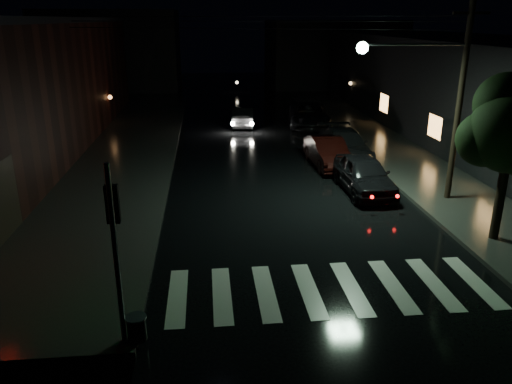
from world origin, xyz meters
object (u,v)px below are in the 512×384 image
object	(u,v)px
parked_car_a	(364,174)
parked_car_b	(328,152)
parked_car_c	(344,145)
parked_car_d	(309,115)
oncoming_car	(243,117)

from	to	relation	value
parked_car_a	parked_car_b	size ratio (longest dim) A/B	1.04
parked_car_a	parked_car_c	size ratio (longest dim) A/B	0.86
parked_car_d	oncoming_car	xyz separation A→B (m)	(-4.55, 0.51, -0.12)
parked_car_c	parked_car_b	bearing A→B (deg)	-133.83
parked_car_a	parked_car_b	bearing A→B (deg)	97.73
parked_car_a	parked_car_d	size ratio (longest dim) A/B	0.80
parked_car_a	parked_car_c	world-z (taller)	parked_car_a
parked_car_b	oncoming_car	world-z (taller)	parked_car_b
parked_car_c	parked_car_d	xyz separation A→B (m)	(-0.12, 8.75, 0.02)
parked_car_a	parked_car_d	world-z (taller)	parked_car_d
parked_car_c	parked_car_d	distance (m)	8.75
parked_car_a	parked_car_b	distance (m)	4.08
parked_car_a	parked_car_b	world-z (taller)	parked_car_a
parked_car_a	parked_car_c	distance (m)	5.26
parked_car_a	parked_car_c	xyz separation A→B (m)	(0.57, 5.23, -0.01)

